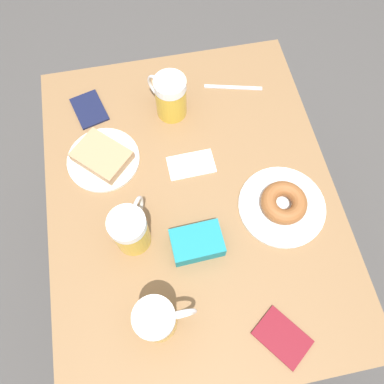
% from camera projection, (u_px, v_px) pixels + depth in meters
% --- Properties ---
extents(ground_plane, '(8.00, 8.00, 0.00)m').
position_uv_depth(ground_plane, '(192.00, 260.00, 1.77)').
color(ground_plane, '#474442').
extents(table, '(0.81, 1.04, 0.77)m').
position_uv_depth(table, '(192.00, 204.00, 1.12)').
color(table, olive).
rests_on(table, ground_plane).
extents(plate_with_cake, '(0.21, 0.21, 0.04)m').
position_uv_depth(plate_with_cake, '(103.00, 157.00, 1.09)').
color(plate_with_cake, white).
rests_on(plate_with_cake, table).
extents(plate_with_donut, '(0.24, 0.24, 0.05)m').
position_uv_depth(plate_with_donut, '(283.00, 204.00, 1.03)').
color(plate_with_donut, white).
rests_on(plate_with_donut, table).
extents(beer_mug_left, '(0.14, 0.09, 0.14)m').
position_uv_depth(beer_mug_left, '(157.00, 320.00, 0.86)').
color(beer_mug_left, gold).
rests_on(beer_mug_left, table).
extents(beer_mug_center, '(0.11, 0.13, 0.14)m').
position_uv_depth(beer_mug_center, '(170.00, 97.00, 1.11)').
color(beer_mug_center, gold).
rests_on(beer_mug_center, table).
extents(beer_mug_right, '(0.09, 0.14, 0.14)m').
position_uv_depth(beer_mug_right, '(131.00, 230.00, 0.94)').
color(beer_mug_right, gold).
rests_on(beer_mug_right, table).
extents(napkin_folded, '(0.14, 0.08, 0.00)m').
position_uv_depth(napkin_folded, '(191.00, 165.00, 1.10)').
color(napkin_folded, white).
rests_on(napkin_folded, table).
extents(fork, '(0.18, 0.06, 0.00)m').
position_uv_depth(fork, '(233.00, 87.00, 1.21)').
color(fork, silver).
rests_on(fork, table).
extents(passport_near_edge, '(0.12, 0.14, 0.01)m').
position_uv_depth(passport_near_edge, '(89.00, 109.00, 1.17)').
color(passport_near_edge, '#141938').
rests_on(passport_near_edge, table).
extents(passport_far_edge, '(0.15, 0.15, 0.01)m').
position_uv_depth(passport_far_edge, '(282.00, 337.00, 0.90)').
color(passport_far_edge, maroon).
rests_on(passport_far_edge, table).
extents(blue_pouch, '(0.14, 0.10, 0.05)m').
position_uv_depth(blue_pouch, '(197.00, 243.00, 0.98)').
color(blue_pouch, teal).
rests_on(blue_pouch, table).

